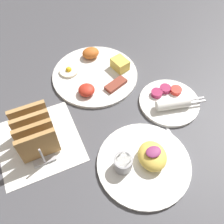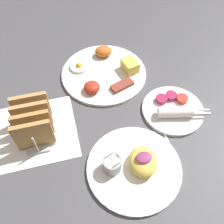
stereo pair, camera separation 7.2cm
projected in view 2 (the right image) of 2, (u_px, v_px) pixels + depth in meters
name	position (u px, v px, depth m)	size (l,w,h in m)	color
ground_plane	(112.00, 124.00, 0.74)	(3.00, 3.00, 0.00)	#47474C
napkin_flat	(37.00, 131.00, 0.72)	(0.22, 0.22, 0.00)	white
plate_breakfast	(105.00, 72.00, 0.85)	(0.29, 0.29, 0.05)	white
plate_condiments	(173.00, 109.00, 0.76)	(0.19, 0.19, 0.04)	white
plate_foreground	(134.00, 166.00, 0.64)	(0.25, 0.25, 0.06)	white
toast_rack	(33.00, 121.00, 0.68)	(0.10, 0.15, 0.10)	#B7B7BC
teaspoon	(166.00, 136.00, 0.71)	(0.02, 0.13, 0.01)	silver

